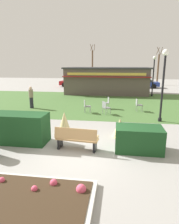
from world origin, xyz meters
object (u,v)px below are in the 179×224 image
object	(u,v)px
lamppost_mid	(164,77)
parked_car_west_slot	(74,82)
cafe_chair_center	(107,102)
person_strolling	(31,97)
cafe_chair_east	(86,105)
park_bench	(77,139)
cafe_chair_west	(106,107)
lamppost_far	(154,71)
cafe_chair_north	(138,104)
tree_right_bg	(92,66)
parked_car_east_slot	(143,83)
food_kiosk	(107,80)
tree_left_bg	(158,69)
parked_car_center_slot	(107,83)

from	to	relation	value
lamppost_mid	parked_car_west_slot	size ratio (longest dim) A/B	0.97
cafe_chair_center	person_strolling	world-z (taller)	person_strolling
lamppost_mid	cafe_chair_east	xyz separation A→B (m)	(-4.73, 1.50, -2.10)
park_bench	cafe_chair_east	xyz separation A→B (m)	(-0.61, 6.20, 0.05)
cafe_chair_west	person_strolling	distance (m)	5.96
lamppost_far	cafe_chair_north	bearing A→B (deg)	-106.41
person_strolling	tree_right_bg	distance (m)	22.85
park_bench	tree_right_bg	distance (m)	30.03
cafe_chair_center	parked_car_east_slot	distance (m)	15.29
lamppost_far	cafe_chair_center	bearing A→B (deg)	-123.16
cafe_chair_center	parked_car_east_slot	world-z (taller)	parked_car_east_slot
food_kiosk	parked_car_west_slot	world-z (taller)	food_kiosk
parked_car_east_slot	tree_left_bg	bearing A→B (deg)	58.82
lamppost_mid	cafe_chair_center	size ratio (longest dim) A/B	4.68
tree_right_bg	cafe_chair_north	bearing A→B (deg)	-74.46
lamppost_far	tree_right_bg	size ratio (longest dim) A/B	0.61
food_kiosk	tree_right_bg	xyz separation A→B (m)	(-3.47, 13.73, 1.55)
food_kiosk	parked_car_east_slot	world-z (taller)	food_kiosk
tree_right_bg	lamppost_mid	bearing A→B (deg)	-73.66
cafe_chair_west	parked_car_west_slot	xyz separation A→B (m)	(-5.90, 16.42, 0.12)
parked_car_center_slot	parked_car_east_slot	bearing A→B (deg)	-0.02
cafe_chair_west	cafe_chair_center	xyz separation A→B (m)	(0.01, 1.80, 0.00)
tree_left_bg	food_kiosk	bearing A→B (deg)	-125.47
cafe_chair_east	cafe_chair_north	xyz separation A→B (m)	(3.66, 0.99, 0.00)
parked_car_west_slot	cafe_chair_west	bearing A→B (deg)	-70.25
lamppost_far	parked_car_west_slot	size ratio (longest dim) A/B	0.97
park_bench	parked_car_center_slot	size ratio (longest dim) A/B	0.41
park_bench	tree_left_bg	bearing A→B (deg)	73.48
parked_car_west_slot	tree_left_bg	xyz separation A→B (m)	(13.09, 4.49, 1.97)
lamppost_far	tree_right_bg	distance (m)	17.42
tree_right_bg	cafe_chair_center	bearing A→B (deg)	-79.73
park_bench	person_strolling	xyz separation A→B (m)	(-5.07, 7.08, 0.38)
parked_car_center_slot	food_kiosk	bearing A→B (deg)	-87.26
lamppost_mid	parked_car_west_slot	world-z (taller)	lamppost_mid
food_kiosk	lamppost_far	bearing A→B (deg)	-16.96
cafe_chair_west	tree_left_bg	bearing A→B (deg)	71.03
parked_car_west_slot	person_strolling	bearing A→B (deg)	-89.78
parked_car_west_slot	parked_car_east_slot	bearing A→B (deg)	-0.01
lamppost_far	food_kiosk	xyz separation A→B (m)	(-4.96, 1.51, -1.11)
food_kiosk	parked_car_center_slot	bearing A→B (deg)	92.74
lamppost_far	parked_car_west_slot	distance (m)	13.12
tree_left_bg	cafe_chair_east	bearing A→B (deg)	-112.54
lamppost_mid	parked_car_center_slot	xyz separation A→B (m)	(-4.18, 17.64, -1.98)
cafe_chair_center	parked_car_center_slot	bearing A→B (deg)	93.24
tree_left_bg	tree_right_bg	size ratio (longest dim) A/B	0.87
cafe_chair_east	parked_car_center_slot	distance (m)	16.15
food_kiosk	cafe_chair_east	distance (m)	9.90
park_bench	cafe_chair_north	xyz separation A→B (m)	(3.06, 7.19, 0.05)
tree_left_bg	lamppost_mid	bearing A→B (deg)	-99.82
cafe_chair_east	tree_right_bg	size ratio (longest dim) A/B	0.13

